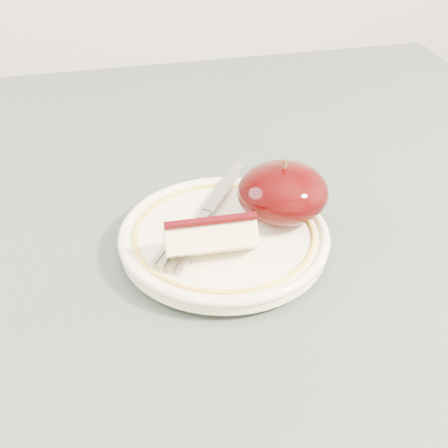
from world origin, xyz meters
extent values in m
cylinder|color=brown|center=(0.40, 0.40, 0.35)|extent=(0.05, 0.05, 0.71)
cube|color=#3B4941|center=(0.00, 0.00, 0.73)|extent=(0.90, 0.90, 0.04)
cylinder|color=beige|center=(0.03, -0.01, 0.75)|extent=(0.10, 0.10, 0.01)
cylinder|color=beige|center=(0.03, -0.01, 0.76)|extent=(0.18, 0.18, 0.01)
torus|color=beige|center=(0.03, -0.01, 0.77)|extent=(0.18, 0.18, 0.01)
torus|color=gold|center=(0.03, -0.01, 0.77)|extent=(0.16, 0.16, 0.00)
ellipsoid|color=black|center=(0.08, 0.01, 0.79)|extent=(0.08, 0.08, 0.05)
cylinder|color=#472D19|center=(0.08, 0.01, 0.82)|extent=(0.00, 0.00, 0.01)
cube|color=beige|center=(0.01, -0.03, 0.78)|extent=(0.08, 0.04, 0.03)
cube|color=#2F0104|center=(0.01, -0.03, 0.80)|extent=(0.08, 0.01, 0.00)
cube|color=gray|center=(0.04, 0.06, 0.77)|extent=(0.06, 0.09, 0.00)
cube|color=gray|center=(0.01, 0.01, 0.77)|extent=(0.02, 0.03, 0.00)
cube|color=gray|center=(-0.01, -0.01, 0.77)|extent=(0.03, 0.03, 0.00)
cube|color=gray|center=(-0.01, -0.04, 0.77)|extent=(0.02, 0.03, 0.00)
cube|color=gray|center=(-0.02, -0.03, 0.77)|extent=(0.02, 0.03, 0.00)
cube|color=gray|center=(-0.03, -0.03, 0.77)|extent=(0.02, 0.03, 0.00)
cube|color=gray|center=(-0.03, -0.03, 0.77)|extent=(0.02, 0.03, 0.00)
camera|label=1|loc=(-0.07, -0.43, 1.09)|focal=50.00mm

